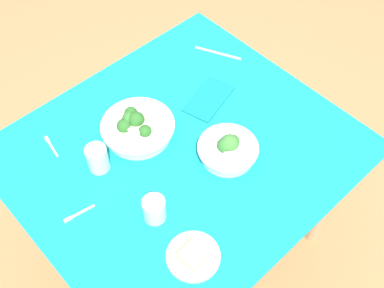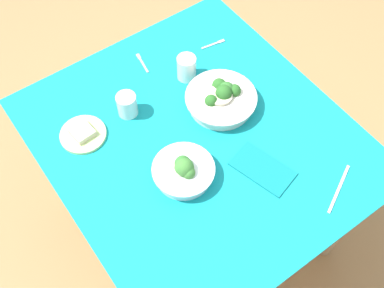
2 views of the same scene
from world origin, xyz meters
name	(u,v)px [view 2 (image 2 of 2)]	position (x,y,z in m)	size (l,w,h in m)	color
ground_plane	(196,221)	(0.00, 0.00, 0.00)	(6.00, 6.00, 0.00)	#9E7547
dining_table	(197,154)	(0.00, 0.00, 0.62)	(1.17, 1.05, 0.74)	teal
broccoli_bowl_far	(184,171)	(-0.10, 0.13, 0.78)	(0.22, 0.22, 0.10)	white
broccoli_bowl_near	(221,99)	(0.07, -0.16, 0.78)	(0.27, 0.27, 0.10)	silver
bread_side_plate	(83,134)	(0.25, 0.34, 0.75)	(0.17, 0.17, 0.03)	#B7D684
water_glass_center	(127,105)	(0.24, 0.15, 0.79)	(0.08, 0.08, 0.09)	silver
water_glass_side	(187,68)	(0.26, -0.14, 0.79)	(0.08, 0.08, 0.10)	silver
fork_by_far_bowl	(142,62)	(0.43, -0.03, 0.74)	(0.11, 0.03, 0.00)	#B7B7BC
fork_by_near_bowl	(214,44)	(0.34, -0.33, 0.74)	(0.03, 0.11, 0.00)	#B7B7BC
table_knife_left	(339,189)	(-0.46, -0.27, 0.74)	(0.21, 0.01, 0.00)	#B7B7BC
napkin_folded_upper	(263,169)	(-0.24, -0.11, 0.74)	(0.22, 0.12, 0.01)	#0F777D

